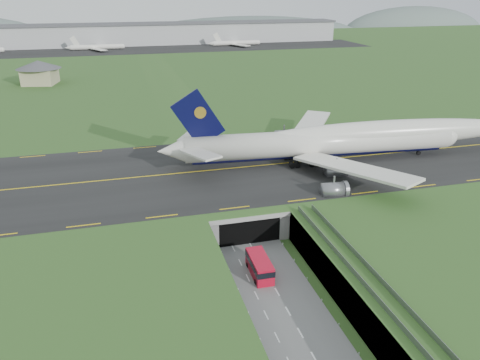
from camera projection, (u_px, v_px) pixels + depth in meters
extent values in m
plane|color=#2B5120|center=(262.00, 267.00, 82.67)|extent=(900.00, 900.00, 0.00)
cube|color=gray|center=(263.00, 252.00, 81.52)|extent=(800.00, 800.00, 6.00)
cube|color=slate|center=(276.00, 291.00, 75.93)|extent=(12.00, 75.00, 0.20)
cube|color=black|center=(221.00, 170.00, 109.81)|extent=(800.00, 44.00, 0.18)
cube|color=gray|center=(235.00, 196.00, 97.53)|extent=(16.00, 22.00, 1.00)
cube|color=gray|center=(203.00, 210.00, 96.82)|extent=(2.00, 22.00, 6.00)
cube|color=gray|center=(267.00, 203.00, 100.16)|extent=(2.00, 22.00, 6.00)
cube|color=black|center=(242.00, 219.00, 94.22)|extent=(12.00, 12.00, 5.00)
cube|color=#A8A8A3|center=(250.00, 219.00, 87.63)|extent=(17.00, 0.50, 0.80)
cube|color=#A8A8A3|center=(376.00, 290.00, 66.55)|extent=(3.00, 53.00, 0.50)
cube|color=gray|center=(367.00, 287.00, 65.93)|extent=(0.06, 53.00, 1.00)
cube|color=gray|center=(385.00, 284.00, 66.60)|extent=(0.06, 53.00, 1.00)
cylinder|color=#A8A8A3|center=(412.00, 353.00, 59.22)|extent=(0.90, 0.90, 5.60)
cylinder|color=#A8A8A3|center=(365.00, 297.00, 69.93)|extent=(0.90, 0.90, 5.60)
cylinder|color=#A8A8A3|center=(330.00, 256.00, 80.65)|extent=(0.90, 0.90, 5.60)
cylinder|color=silver|center=(321.00, 142.00, 113.06)|extent=(66.14, 11.57, 6.20)
sphere|color=silver|center=(445.00, 135.00, 118.46)|extent=(6.55, 6.55, 6.07)
cone|color=silver|center=(172.00, 151.00, 107.17)|extent=(7.24, 6.42, 5.89)
ellipsoid|color=silver|center=(390.00, 133.00, 115.44)|extent=(69.27, 11.34, 6.51)
ellipsoid|color=black|center=(442.00, 132.00, 118.01)|extent=(4.55, 3.06, 2.17)
cylinder|color=black|center=(320.00, 152.00, 113.98)|extent=(62.57, 7.72, 2.60)
cube|color=silver|center=(309.00, 128.00, 127.84)|extent=(22.10, 27.72, 2.61)
cube|color=silver|center=(194.00, 134.00, 114.18)|extent=(9.43, 11.33, 0.99)
cube|color=silver|center=(354.00, 168.00, 99.65)|extent=(18.53, 29.14, 2.61)
cube|color=silver|center=(200.00, 154.00, 100.96)|extent=(8.22, 11.52, 0.99)
cube|color=black|center=(198.00, 119.00, 105.43)|extent=(12.32, 1.59, 13.71)
cylinder|color=gold|center=(200.00, 112.00, 104.95)|extent=(2.76, 0.90, 2.71)
cylinder|color=slate|center=(311.00, 146.00, 123.06)|extent=(5.28, 3.60, 3.20)
cylinder|color=slate|center=(284.00, 136.00, 131.55)|extent=(5.28, 3.60, 3.20)
cylinder|color=slate|center=(336.00, 171.00, 106.32)|extent=(5.28, 3.60, 3.20)
cylinder|color=slate|center=(333.00, 190.00, 96.32)|extent=(5.28, 3.60, 3.20)
cylinder|color=black|center=(419.00, 153.00, 119.03)|extent=(1.10, 0.57, 1.07)
cube|color=black|center=(303.00, 160.00, 113.93)|extent=(6.35, 7.23, 1.36)
cube|color=red|center=(260.00, 266.00, 79.58)|extent=(3.11, 7.99, 3.17)
cube|color=black|center=(260.00, 263.00, 79.34)|extent=(3.17, 8.09, 1.06)
cube|color=black|center=(259.00, 273.00, 80.09)|extent=(2.89, 7.45, 0.53)
cylinder|color=black|center=(256.00, 282.00, 77.36)|extent=(0.39, 0.96, 0.95)
cylinder|color=black|center=(248.00, 265.00, 82.11)|extent=(0.39, 0.96, 0.95)
cylinder|color=black|center=(272.00, 280.00, 77.97)|extent=(0.39, 0.96, 0.95)
cylinder|color=black|center=(263.00, 263.00, 82.72)|extent=(0.39, 0.96, 0.95)
cube|color=tan|center=(40.00, 76.00, 205.50)|extent=(15.17, 15.17, 6.89)
cone|color=#4C4C51|center=(38.00, 64.00, 203.52)|extent=(22.24, 22.24, 3.44)
cube|color=#B2B2B2|center=(141.00, 34.00, 345.41)|extent=(300.00, 22.00, 15.00)
cube|color=#4C4C51|center=(140.00, 24.00, 342.54)|extent=(302.00, 24.00, 1.20)
cube|color=black|center=(145.00, 49.00, 321.43)|extent=(320.00, 50.00, 0.08)
cylinder|color=silver|center=(97.00, 47.00, 317.62)|extent=(34.00, 3.20, 3.20)
cylinder|color=silver|center=(236.00, 43.00, 340.89)|extent=(34.00, 3.20, 3.20)
ellipsoid|color=#506059|center=(249.00, 38.00, 496.77)|extent=(260.00, 91.00, 44.00)
ellipsoid|color=#506059|center=(413.00, 33.00, 544.41)|extent=(180.00, 63.00, 60.00)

